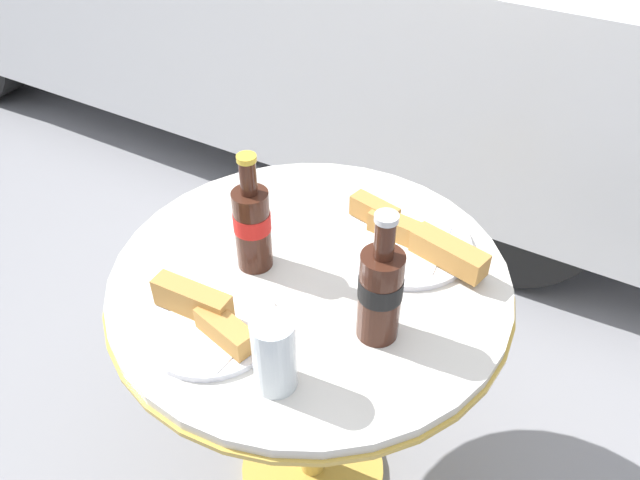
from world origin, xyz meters
name	(u,v)px	position (x,y,z in m)	size (l,w,h in m)	color
ground_plane	(313,469)	(0.00, 0.00, 0.00)	(30.00, 30.00, 0.00)	gray
bistro_table	(311,321)	(0.00, 0.00, 0.55)	(0.75, 0.75, 0.68)	gold
cola_bottle_left	(380,291)	(0.17, -0.07, 0.78)	(0.07, 0.07, 0.24)	#3D1E14
cola_bottle_right	(252,224)	(-0.10, -0.03, 0.77)	(0.07, 0.07, 0.23)	#3D1E14
drinking_glass	(274,357)	(0.08, -0.24, 0.74)	(0.07, 0.07, 0.13)	silver
lunch_plate_near	(409,239)	(0.13, 0.16, 0.70)	(0.30, 0.26, 0.06)	white
lunch_plate_far	(209,320)	(-0.07, -0.20, 0.70)	(0.22, 0.22, 0.07)	white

